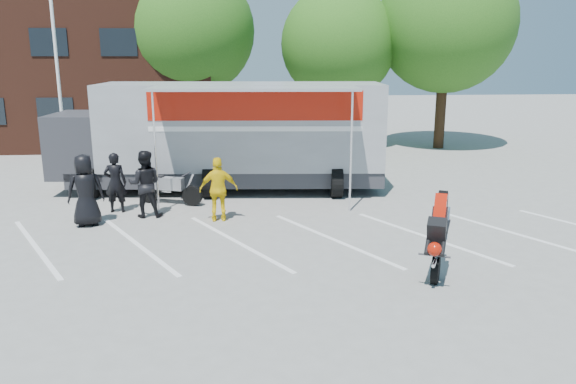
{
  "coord_description": "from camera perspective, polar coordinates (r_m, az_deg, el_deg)",
  "views": [
    {
      "loc": [
        0.42,
        -12.19,
        4.51
      ],
      "look_at": [
        1.46,
        0.76,
        1.3
      ],
      "focal_mm": 35.0,
      "sensor_mm": 36.0,
      "label": 1
    }
  ],
  "objects": [
    {
      "name": "office_building",
      "position": [
        31.95,
        -24.09,
        10.89
      ],
      "size": [
        18.0,
        8.0,
        7.0
      ],
      "primitive_type": "cube",
      "color": "#4A2317",
      "rests_on": "ground"
    },
    {
      "name": "flagpole",
      "position": [
        23.17,
        -22.02,
        14.25
      ],
      "size": [
        1.61,
        0.12,
        8.0
      ],
      "color": "white",
      "rests_on": "ground"
    },
    {
      "name": "parked_motorcycle",
      "position": [
        17.66,
        -11.78,
        -1.22
      ],
      "size": [
        2.2,
        1.34,
        1.09
      ],
      "primitive_type": null,
      "rotation": [
        0.0,
        0.0,
        1.24
      ],
      "color": "silver",
      "rests_on": "ground"
    },
    {
      "name": "stunt_bike_rider",
      "position": [
        12.49,
        14.96,
        -7.78
      ],
      "size": [
        1.41,
        1.84,
        1.96
      ],
      "primitive_type": null,
      "rotation": [
        0.0,
        0.0,
        -0.43
      ],
      "color": "black",
      "rests_on": "ground"
    },
    {
      "name": "transporter_truck",
      "position": [
        19.25,
        -6.04,
        0.24
      ],
      "size": [
        11.56,
        6.16,
        3.57
      ],
      "primitive_type": null,
      "rotation": [
        0.0,
        0.0,
        -0.07
      ],
      "color": "#95989D",
      "rests_on": "ground"
    },
    {
      "name": "ground",
      "position": [
        13.0,
        -6.19,
        -6.5
      ],
      "size": [
        100.0,
        100.0,
        0.0
      ],
      "primitive_type": "plane",
      "color": "gray",
      "rests_on": "ground"
    },
    {
      "name": "tree_left",
      "position": [
        28.31,
        -9.87,
        15.82
      ],
      "size": [
        6.12,
        6.12,
        8.64
      ],
      "color": "#382314",
      "rests_on": "ground"
    },
    {
      "name": "spectator_leather_a",
      "position": [
        15.88,
        -19.88,
        0.17
      ],
      "size": [
        1.09,
        0.87,
        1.95
      ],
      "primitive_type": "imported",
      "rotation": [
        0.0,
        0.0,
        3.44
      ],
      "color": "black",
      "rests_on": "ground"
    },
    {
      "name": "spectator_leather_b",
      "position": [
        16.99,
        -17.13,
        0.92
      ],
      "size": [
        0.66,
        0.45,
        1.76
      ],
      "primitive_type": "imported",
      "rotation": [
        0.0,
        0.0,
        3.1
      ],
      "color": "black",
      "rests_on": "ground"
    },
    {
      "name": "spectator_leather_c",
      "position": [
        16.27,
        -14.34,
        0.8
      ],
      "size": [
        0.94,
        0.74,
        1.9
      ],
      "primitive_type": "imported",
      "rotation": [
        0.0,
        0.0,
        3.17
      ],
      "color": "black",
      "rests_on": "ground"
    },
    {
      "name": "tree_mid",
      "position": [
        27.57,
        5.13,
        14.72
      ],
      "size": [
        5.44,
        5.44,
        7.68
      ],
      "color": "#382314",
      "rests_on": "ground"
    },
    {
      "name": "spectator_hivis",
      "position": [
        15.49,
        -7.06,
        0.26
      ],
      "size": [
        1.07,
        0.5,
        1.78
      ],
      "primitive_type": "imported",
      "rotation": [
        0.0,
        0.0,
        3.2
      ],
      "color": "yellow",
      "rests_on": "ground"
    },
    {
      "name": "tree_right",
      "position": [
        28.39,
        15.77,
        16.14
      ],
      "size": [
        6.46,
        6.46,
        9.12
      ],
      "color": "#382314",
      "rests_on": "ground"
    },
    {
      "name": "parking_bay_lines",
      "position": [
        13.94,
        -6.09,
        -5.05
      ],
      "size": [
        18.09,
        13.33,
        0.01
      ],
      "primitive_type": "cube",
      "rotation": [
        0.0,
        0.0,
        0.52
      ],
      "color": "white",
      "rests_on": "ground"
    }
  ]
}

